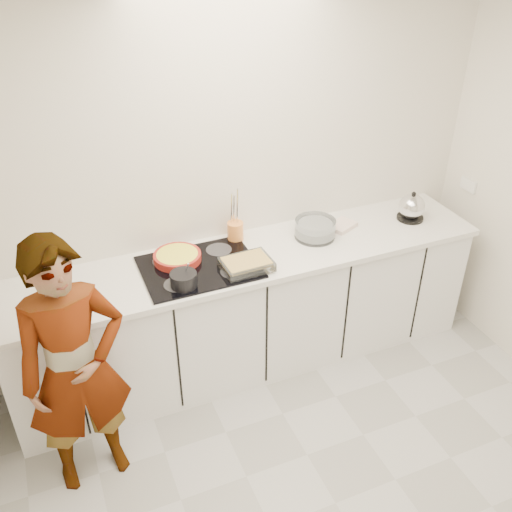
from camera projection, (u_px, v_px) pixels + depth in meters
name	position (u px, v px, depth m)	size (l,w,h in m)	color
floor	(336.00, 503.00, 3.21)	(3.60, 3.20, 0.00)	#B7B7B5
ceiling	(397.00, 6.00, 1.82)	(3.60, 3.20, 0.00)	white
wall_back	(231.00, 181.00, 3.76)	(3.60, 0.00, 2.60)	silver
base_cabinets	(250.00, 313.00, 3.98)	(3.20, 0.58, 0.87)	white
countertop	(250.00, 258.00, 3.73)	(3.24, 0.64, 0.04)	white
hob	(199.00, 267.00, 3.59)	(0.72, 0.54, 0.01)	black
tart_dish	(177.00, 257.00, 3.63)	(0.39, 0.39, 0.05)	#A6251C
saucepan	(184.00, 280.00, 3.38)	(0.21, 0.21, 0.15)	black
baking_dish	(247.00, 264.00, 3.55)	(0.32, 0.24, 0.06)	silver
mixing_bowl	(315.00, 229.00, 3.89)	(0.37, 0.37, 0.13)	silver
tea_towel	(342.00, 226.00, 4.02)	(0.19, 0.14, 0.03)	white
kettle	(412.00, 208.00, 4.09)	(0.20, 0.20, 0.22)	black
utensil_crock	(235.00, 232.00, 3.85)	(0.11, 0.11, 0.14)	#FB933F
cook	(76.00, 370.00, 2.99)	(0.58, 0.38, 1.58)	white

